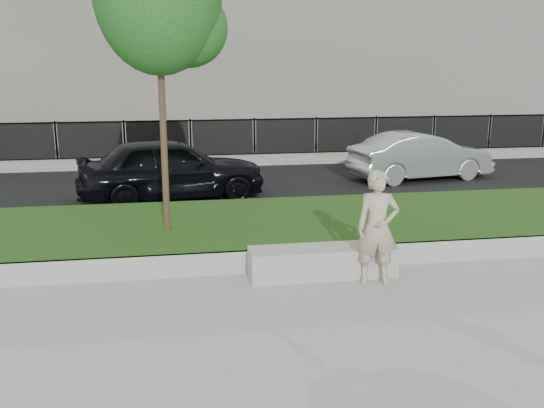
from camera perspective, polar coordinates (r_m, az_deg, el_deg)
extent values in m
plane|color=gray|center=(9.57, -1.22, -8.59)|extent=(90.00, 90.00, 0.00)
cube|color=black|center=(12.32, -3.25, -2.53)|extent=(34.00, 4.00, 0.40)
cube|color=gray|center=(10.47, -2.06, -5.46)|extent=(34.00, 0.08, 0.40)
cube|color=black|center=(17.69, -5.22, 1.76)|extent=(34.00, 7.00, 0.04)
cube|color=gray|center=(22.10, -6.13, 4.20)|extent=(34.00, 3.00, 0.12)
cube|color=slate|center=(21.08, -5.97, 4.25)|extent=(32.00, 0.30, 0.24)
cube|color=black|center=(20.99, -6.01, 5.95)|extent=(32.00, 0.04, 1.50)
cube|color=black|center=(20.91, -6.06, 7.85)|extent=(32.00, 0.05, 0.05)
cube|color=black|center=(21.06, -5.98, 4.60)|extent=(32.00, 0.05, 0.05)
cube|color=slate|center=(28.84, -7.28, 16.17)|extent=(34.00, 10.00, 10.00)
cube|color=gray|center=(10.33, 4.78, -5.44)|extent=(2.49, 0.62, 0.51)
imported|color=tan|center=(9.96, 9.90, -2.21)|extent=(0.75, 0.55, 1.87)
cube|color=beige|center=(10.35, 8.65, -3.95)|extent=(0.25, 0.19, 0.03)
cylinder|color=#38281C|center=(11.45, -10.34, 10.34)|extent=(0.13, 0.13, 5.22)
sphere|color=#164417|center=(11.66, -7.91, 16.13)|extent=(1.46, 1.46, 1.46)
imported|color=black|center=(15.87, -9.47, 3.34)|extent=(5.01, 2.66, 1.62)
imported|color=#A0A4A9|center=(18.85, 13.81, 4.41)|extent=(4.50, 2.22, 1.42)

